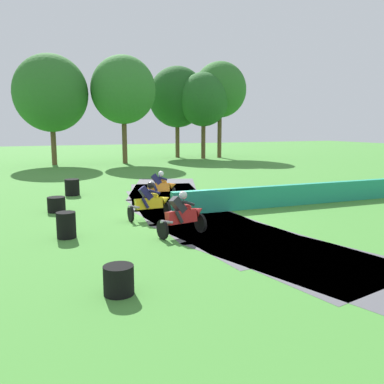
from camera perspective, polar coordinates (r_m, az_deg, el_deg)
ground_plane at (r=15.72m, az=-0.37°, el=-3.10°), size 120.00×120.00×0.00m
track_asphalt at (r=15.90m, az=1.34°, el=-2.94°), size 6.29×21.87×0.01m
safety_barrier at (r=18.05m, az=14.83°, el=-0.34°), size 11.60×0.60×0.90m
motorcycle_lead_orange at (r=18.61m, az=-4.53°, el=0.80°), size 1.73×1.10×1.42m
motorcycle_chase_yellow at (r=14.80m, az=-5.89°, el=-1.37°), size 1.68×0.78×1.43m
motorcycle_trailing_red at (r=12.58m, az=-1.27°, el=-3.19°), size 1.68×0.96×1.43m
tire_stack_near at (r=20.68m, az=-16.60°, el=0.65°), size 0.70×0.70×0.80m
tire_stack_mid_a at (r=16.90m, az=-18.64°, el=-1.68°), size 0.70×0.70×0.60m
tire_stack_mid_b at (r=12.90m, az=-17.37°, el=-4.48°), size 0.58×0.58×0.80m
tire_stack_far at (r=8.49m, az=-10.33°, el=-12.14°), size 0.62×0.62×0.60m
tree_far_left at (r=43.90m, az=3.98°, el=14.22°), size 5.53×5.53×10.06m
tree_far_right at (r=42.36m, az=1.64°, el=12.94°), size 5.21×5.21×8.80m
tree_mid_rise at (r=37.42m, az=-9.71°, el=14.04°), size 5.72×5.72×9.56m
tree_behind_barrier at (r=43.98m, az=-2.11°, el=13.27°), size 6.09×6.09×9.62m
tree_distant at (r=37.53m, az=-19.35°, el=13.04°), size 6.27×6.27×9.45m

